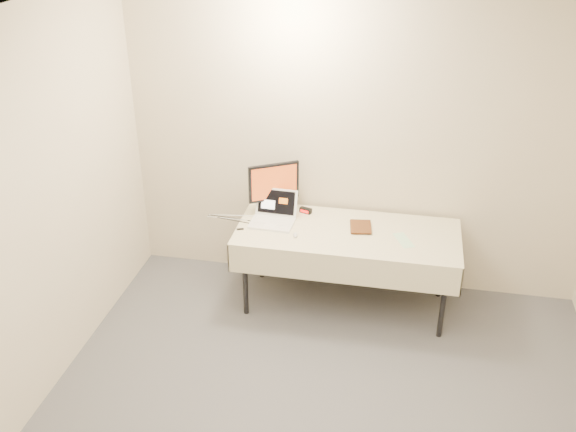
% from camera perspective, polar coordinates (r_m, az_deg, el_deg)
% --- Properties ---
extents(back_wall, '(4.00, 0.10, 2.70)m').
position_cam_1_polar(back_wall, '(5.53, 6.14, 6.46)').
color(back_wall, beige).
rests_on(back_wall, ground).
extents(table, '(1.86, 0.81, 0.74)m').
position_cam_1_polar(table, '(5.41, 5.31, -1.94)').
color(table, black).
rests_on(table, ground).
extents(laptop, '(0.38, 0.35, 0.25)m').
position_cam_1_polar(laptop, '(5.49, -1.27, 0.14)').
color(laptop, white).
rests_on(laptop, table).
extents(monitor, '(0.40, 0.25, 0.46)m').
position_cam_1_polar(monitor, '(5.54, -1.27, 2.82)').
color(monitor, black).
rests_on(monitor, table).
extents(book, '(0.18, 0.04, 0.23)m').
position_cam_1_polar(book, '(5.37, 5.61, 0.03)').
color(book, brown).
rests_on(book, table).
extents(alarm_clock, '(0.11, 0.08, 0.04)m').
position_cam_1_polar(alarm_clock, '(5.64, 1.58, 0.50)').
color(alarm_clock, black).
rests_on(alarm_clock, table).
extents(clicker, '(0.05, 0.08, 0.02)m').
position_cam_1_polar(clicker, '(5.28, 0.64, -1.70)').
color(clicker, silver).
rests_on(clicker, table).
extents(paper_form, '(0.19, 0.27, 0.00)m').
position_cam_1_polar(paper_form, '(5.31, 10.24, -2.13)').
color(paper_form, '#BAEABB').
rests_on(paper_form, table).
extents(usb_dongle, '(0.06, 0.04, 0.01)m').
position_cam_1_polar(usb_dongle, '(5.39, -4.27, -1.16)').
color(usb_dongle, black).
rests_on(usb_dongle, table).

